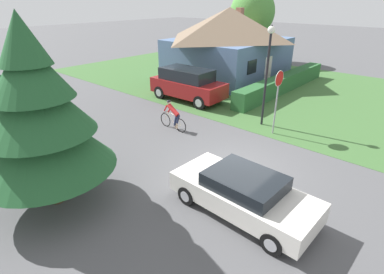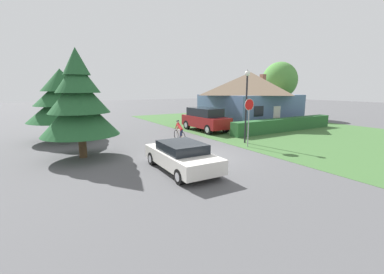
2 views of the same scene
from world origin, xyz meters
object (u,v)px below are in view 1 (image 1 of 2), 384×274
at_px(street_lamp, 268,59).
at_px(deciduous_tree_right, 252,13).
at_px(cyclist, 173,116).
at_px(conifer_tall_near, 38,115).
at_px(cottage_house, 228,42).
at_px(sedan_left_lane, 243,193).
at_px(parked_suv_right, 188,84).
at_px(stop_sign, 278,90).

distance_m(street_lamp, deciduous_tree_right, 17.10).
bearing_deg(cyclist, conifer_tall_near, 103.42).
distance_m(cottage_house, sedan_left_lane, 17.24).
bearing_deg(street_lamp, conifer_tall_near, 170.46).
bearing_deg(parked_suv_right, sedan_left_lane, 138.95).
xyz_separation_m(street_lamp, conifer_tall_near, (-9.87, 1.66, -0.35)).
bearing_deg(stop_sign, cyclist, -53.28).
xyz_separation_m(cottage_house, deciduous_tree_right, (6.94, 2.21, 1.85)).
xyz_separation_m(cottage_house, parked_suv_right, (-6.75, -1.80, -1.68)).
distance_m(cottage_house, parked_suv_right, 7.18).
bearing_deg(cyclist, sedan_left_lane, 154.69).
xyz_separation_m(sedan_left_lane, deciduous_tree_right, (20.64, 12.47, 3.91)).
xyz_separation_m(parked_suv_right, deciduous_tree_right, (13.69, 4.00, 3.53)).
bearing_deg(sedan_left_lane, cottage_house, -51.58).
xyz_separation_m(sedan_left_lane, cyclist, (3.09, 5.93, 0.04)).
xyz_separation_m(cottage_house, cyclist, (-10.61, -4.33, -2.02)).
height_order(cyclist, conifer_tall_near, conifer_tall_near).
bearing_deg(deciduous_tree_right, parked_suv_right, -163.69).
bearing_deg(parked_suv_right, conifer_tall_near, 108.59).
height_order(cyclist, parked_suv_right, parked_suv_right).
relative_size(sedan_left_lane, conifer_tall_near, 0.78).
distance_m(cyclist, street_lamp, 5.16).
distance_m(cyclist, conifer_tall_near, 6.98).
distance_m(cyclist, deciduous_tree_right, 19.12).
bearing_deg(stop_sign, deciduous_tree_right, -143.11).
distance_m(sedan_left_lane, conifer_tall_near, 6.18).
bearing_deg(sedan_left_lane, stop_sign, -69.19).
relative_size(sedan_left_lane, cyclist, 2.46).
relative_size(sedan_left_lane, street_lamp, 0.91).
relative_size(cottage_house, deciduous_tree_right, 1.33).
distance_m(sedan_left_lane, cyclist, 6.69).
bearing_deg(sedan_left_lane, street_lamp, -63.62).
xyz_separation_m(cottage_house, conifer_tall_near, (-17.10, -5.61, 0.19)).
distance_m(sedan_left_lane, parked_suv_right, 10.96).
distance_m(cyclist, parked_suv_right, 4.63).
relative_size(parked_suv_right, conifer_tall_near, 0.85).
bearing_deg(parked_suv_right, stop_sign, 168.39).
relative_size(cottage_house, parked_suv_right, 1.90).
relative_size(cyclist, deciduous_tree_right, 0.26).
relative_size(conifer_tall_near, deciduous_tree_right, 0.82).
height_order(sedan_left_lane, street_lamp, street_lamp).
bearing_deg(cyclist, cottage_house, -65.61).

